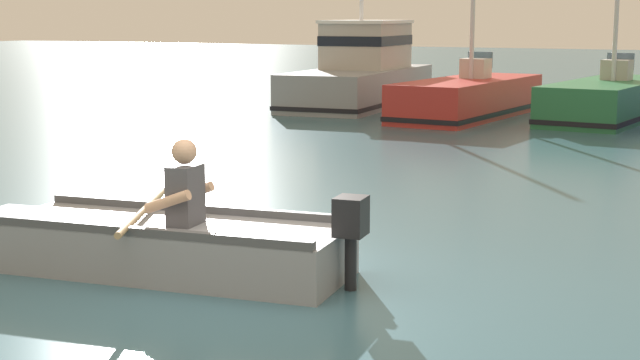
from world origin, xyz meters
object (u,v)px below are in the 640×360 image
Objects in this scene: rowboat_with_person at (164,244)px; moored_boat_red at (468,99)px; moored_boat_grey at (361,74)px; moored_boat_green at (610,101)px.

rowboat_with_person is 0.70× the size of moored_boat_red.
moored_boat_grey is 6.25m from moored_boat_green.
rowboat_with_person is 14.63m from moored_boat_green.
moored_boat_green is at bearing 85.26° from rowboat_with_person.
moored_boat_grey is at bearing 155.43° from moored_boat_red.
moored_boat_red is (-1.70, 13.69, 0.16)m from rowboat_with_person.
moored_boat_red is 3.04m from moored_boat_green.
moored_boat_red is 0.98× the size of moored_boat_green.
moored_boat_red reaches higher than moored_boat_green.
moored_boat_green is (1.21, 14.58, 0.15)m from rowboat_with_person.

